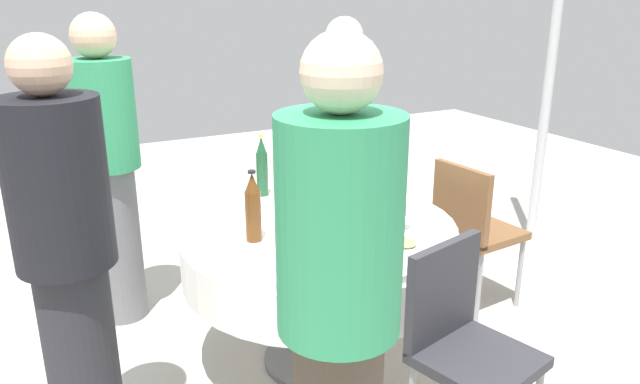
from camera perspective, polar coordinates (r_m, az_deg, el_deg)
name	(u,v)px	position (r m, az deg, el deg)	size (l,w,h in m)	color
ground_plane	(320,360)	(3.17, 0.00, -15.53)	(10.00, 10.00, 0.00)	#B7B2A8
dining_table	(320,253)	(2.88, 0.00, -5.78)	(1.30, 1.30, 0.74)	white
bottle_green_front	(322,194)	(2.78, 0.22, -0.15)	(0.06, 0.06, 0.31)	#2D6B38
bottle_brown_rear	(343,200)	(2.75, 2.19, -0.79)	(0.07, 0.07, 0.27)	#593314
bottle_green_west	(342,184)	(2.98, 2.07, 0.76)	(0.06, 0.06, 0.28)	#2D6B38
bottle_dark_green_outer	(262,167)	(3.18, -5.50, 2.33)	(0.06, 0.06, 0.33)	#194728
bottle_dark_green_east	(357,236)	(2.36, 3.56, -4.13)	(0.06, 0.06, 0.28)	#194728
bottle_brown_left	(253,208)	(2.60, -6.34, -1.54)	(0.07, 0.07, 0.32)	#593314
wine_glass_outer	(302,207)	(2.73, -1.68, -1.43)	(0.06, 0.06, 0.15)	white
wine_glass_east	(302,197)	(2.86, -1.75, -0.49)	(0.06, 0.06, 0.14)	white
wine_glass_left	(403,207)	(2.73, 7.82, -1.43)	(0.07, 0.07, 0.15)	white
plate_near	(303,263)	(2.41, -1.62, -6.72)	(0.25, 0.25, 0.02)	white
plate_inner	(224,217)	(2.92, -9.04, -2.32)	(0.22, 0.22, 0.02)	white
plate_mid	(404,246)	(2.58, 7.91, -5.03)	(0.25, 0.25, 0.04)	white
fork_rear	(385,204)	(3.08, 6.11, -1.14)	(0.18, 0.02, 0.01)	silver
person_front	(108,167)	(3.40, -19.33, 2.24)	(0.34, 0.34, 1.67)	slate
person_rear	(68,261)	(2.33, -22.65, -6.04)	(0.34, 0.34, 1.65)	#26262B
person_west	(343,146)	(3.75, 2.18, 4.34)	(0.34, 0.34, 1.63)	slate
person_outer	(339,326)	(1.72, 1.76, -12.55)	(0.34, 0.34, 1.69)	#4C3F33
chair_left	(472,224)	(3.53, 14.11, -2.92)	(0.44, 0.44, 0.87)	brown
chair_south	(462,336)	(2.44, 13.22, -13.04)	(0.49, 0.49, 0.87)	#2D2D33
tent_pole_secondary	(552,59)	(4.52, 21.00, 11.66)	(0.07, 0.07, 2.65)	#B2B5B7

